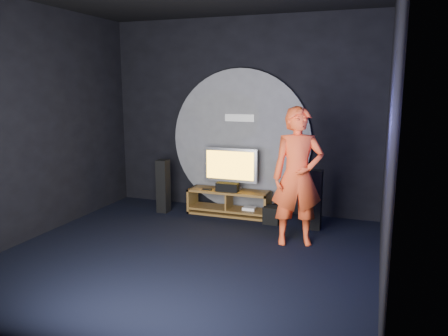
% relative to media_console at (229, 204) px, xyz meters
% --- Properties ---
extents(floor, '(5.00, 5.00, 0.00)m').
position_rel_media_console_xyz_m(floor, '(0.08, -2.05, -0.19)').
color(floor, black).
rests_on(floor, ground).
extents(back_wall, '(5.00, 0.04, 3.50)m').
position_rel_media_console_xyz_m(back_wall, '(0.08, 0.45, 1.56)').
color(back_wall, black).
rests_on(back_wall, ground).
extents(front_wall, '(5.00, 0.04, 3.50)m').
position_rel_media_console_xyz_m(front_wall, '(0.08, -4.55, 1.56)').
color(front_wall, black).
rests_on(front_wall, ground).
extents(left_wall, '(0.04, 5.00, 3.50)m').
position_rel_media_console_xyz_m(left_wall, '(-2.42, -2.05, 1.56)').
color(left_wall, black).
rests_on(left_wall, ground).
extents(right_wall, '(0.04, 5.00, 3.50)m').
position_rel_media_console_xyz_m(right_wall, '(2.58, -2.05, 1.56)').
color(right_wall, black).
rests_on(right_wall, ground).
extents(wall_disc_panel, '(2.60, 0.11, 2.60)m').
position_rel_media_console_xyz_m(wall_disc_panel, '(0.08, 0.39, 1.11)').
color(wall_disc_panel, '#515156').
rests_on(wall_disc_panel, ground).
extents(media_console, '(1.47, 0.45, 0.45)m').
position_rel_media_console_xyz_m(media_console, '(0.00, 0.00, 0.00)').
color(media_console, brown).
rests_on(media_console, ground).
extents(tv, '(0.99, 0.22, 0.75)m').
position_rel_media_console_xyz_m(tv, '(-0.01, 0.07, 0.67)').
color(tv, silver).
rests_on(tv, media_console).
extents(center_speaker, '(0.40, 0.15, 0.15)m').
position_rel_media_console_xyz_m(center_speaker, '(-0.01, -0.09, 0.33)').
color(center_speaker, black).
rests_on(center_speaker, media_console).
extents(remote, '(0.18, 0.05, 0.02)m').
position_rel_media_console_xyz_m(remote, '(-0.38, -0.12, 0.27)').
color(remote, black).
rests_on(remote, media_console).
extents(tower_speaker_left, '(0.19, 0.22, 0.97)m').
position_rel_media_console_xyz_m(tower_speaker_left, '(-1.20, -0.24, 0.29)').
color(tower_speaker_left, black).
rests_on(tower_speaker_left, ground).
extents(tower_speaker_right, '(0.19, 0.22, 0.97)m').
position_rel_media_console_xyz_m(tower_speaker_right, '(1.56, -0.29, 0.29)').
color(tower_speaker_right, black).
rests_on(tower_speaker_right, ground).
extents(subwoofer, '(0.26, 0.26, 0.29)m').
position_rel_media_console_xyz_m(subwoofer, '(0.84, -0.24, -0.05)').
color(subwoofer, black).
rests_on(subwoofer, ground).
extents(player, '(0.85, 0.69, 2.01)m').
position_rel_media_console_xyz_m(player, '(1.40, -1.05, 0.81)').
color(player, '#F24C21').
rests_on(player, ground).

